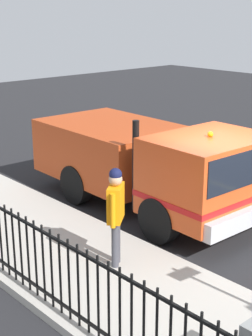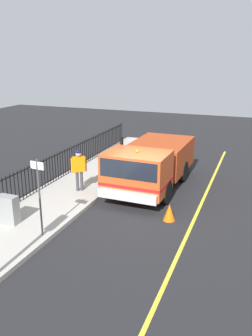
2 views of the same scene
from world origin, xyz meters
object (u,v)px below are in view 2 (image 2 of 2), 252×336
object	(u,v)px
work_truck	(150,163)
street_sign	(39,189)
traffic_cone	(169,212)
utility_cabinet	(8,210)
worker_standing	(79,166)

from	to	relation	value
work_truck	street_sign	world-z (taller)	street_sign
traffic_cone	work_truck	bearing A→B (deg)	-59.82
traffic_cone	street_sign	size ratio (longest dim) A/B	0.24
utility_cabinet	street_sign	distance (m)	1.90
traffic_cone	street_sign	distance (m)	4.68
work_truck	worker_standing	bearing A→B (deg)	33.72
traffic_cone	utility_cabinet	bearing A→B (deg)	26.38
utility_cabinet	street_sign	bearing A→B (deg)	169.13
worker_standing	street_sign	world-z (taller)	street_sign
worker_standing	utility_cabinet	world-z (taller)	worker_standing
work_truck	street_sign	xyz separation A→B (m)	(1.86, 5.58, 0.51)
work_truck	utility_cabinet	bearing A→B (deg)	58.64
work_truck	street_sign	size ratio (longest dim) A/B	2.40
worker_standing	street_sign	size ratio (longest dim) A/B	0.72
street_sign	work_truck	bearing A→B (deg)	-108.48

